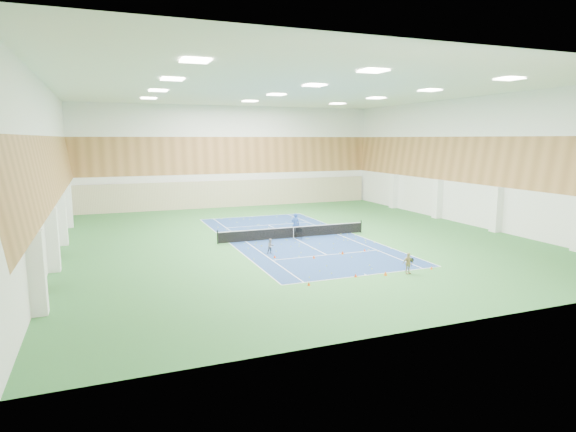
{
  "coord_description": "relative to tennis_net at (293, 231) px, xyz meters",
  "views": [
    {
      "loc": [
        -14.6,
        -36.35,
        8.18
      ],
      "look_at": [
        -0.76,
        -0.71,
        2.0
      ],
      "focal_mm": 30.0,
      "sensor_mm": 36.0,
      "label": 1
    }
  ],
  "objects": [
    {
      "name": "ground",
      "position": [
        0.0,
        0.0,
        -0.55
      ],
      "size": [
        40.0,
        40.0,
        0.0
      ],
      "primitive_type": "plane",
      "color": "#2E6B32",
      "rests_on": "ground"
    },
    {
      "name": "room_shell",
      "position": [
        0.0,
        0.0,
        5.45
      ],
      "size": [
        36.0,
        40.0,
        12.0
      ],
      "primitive_type": null,
      "color": "white",
      "rests_on": "ground"
    },
    {
      "name": "wood_cladding",
      "position": [
        0.0,
        0.0,
        7.45
      ],
      "size": [
        36.0,
        40.0,
        8.0
      ],
      "primitive_type": null,
      "color": "#A6703D",
      "rests_on": "room_shell"
    },
    {
      "name": "ceiling_light_grid",
      "position": [
        0.0,
        0.0,
        11.37
      ],
      "size": [
        21.4,
        25.4,
        0.06
      ],
      "primitive_type": null,
      "color": "white",
      "rests_on": "room_shell"
    },
    {
      "name": "court_surface",
      "position": [
        0.0,
        0.0,
        -0.55
      ],
      "size": [
        10.97,
        23.77,
        0.01
      ],
      "primitive_type": "cube",
      "color": "navy",
      "rests_on": "ground"
    },
    {
      "name": "tennis_balls_scatter",
      "position": [
        0.0,
        0.0,
        -0.5
      ],
      "size": [
        10.57,
        22.77,
        0.07
      ],
      "primitive_type": null,
      "color": "#CDE827",
      "rests_on": "ground"
    },
    {
      "name": "tennis_net",
      "position": [
        0.0,
        0.0,
        0.0
      ],
      "size": [
        12.8,
        0.1,
        1.1
      ],
      "primitive_type": null,
      "color": "black",
      "rests_on": "ground"
    },
    {
      "name": "back_curtain",
      "position": [
        0.0,
        19.75,
        1.05
      ],
      "size": [
        35.4,
        0.16,
        3.2
      ],
      "primitive_type": "cube",
      "color": "#C6B793",
      "rests_on": "ground"
    },
    {
      "name": "door_left_a",
      "position": [
        -17.92,
        -8.0,
        0.55
      ],
      "size": [
        0.08,
        1.8,
        2.2
      ],
      "primitive_type": "cube",
      "color": "#593319",
      "rests_on": "ground"
    },
    {
      "name": "door_left_b",
      "position": [
        -17.92,
        0.0,
        0.55
      ],
      "size": [
        0.08,
        1.8,
        2.2
      ],
      "primitive_type": "cube",
      "color": "#593319",
      "rests_on": "ground"
    },
    {
      "name": "coach",
      "position": [
        0.58,
        1.02,
        0.4
      ],
      "size": [
        0.8,
        0.65,
        1.89
      ],
      "primitive_type": "imported",
      "rotation": [
        0.0,
        0.0,
        2.82
      ],
      "color": "#21469A",
      "rests_on": "ground"
    },
    {
      "name": "child_court",
      "position": [
        -3.58,
        -4.53,
        -0.0
      ],
      "size": [
        0.57,
        0.47,
        1.09
      ],
      "primitive_type": "imported",
      "rotation": [
        0.0,
        0.0,
        0.11
      ],
      "color": "gray",
      "rests_on": "ground"
    },
    {
      "name": "child_apron",
      "position": [
        2.53,
        -12.47,
        0.11
      ],
      "size": [
        0.78,
        0.34,
        1.31
      ],
      "primitive_type": "imported",
      "rotation": [
        0.0,
        0.0,
        -0.03
      ],
      "color": "tan",
      "rests_on": "ground"
    },
    {
      "name": "ball_cart",
      "position": [
        0.22,
        -0.6,
        -0.08
      ],
      "size": [
        0.65,
        0.65,
        0.94
      ],
      "primitive_type": null,
      "rotation": [
        0.0,
        0.0,
        -0.23
      ],
      "color": "black",
      "rests_on": "ground"
    },
    {
      "name": "cone_svc_a",
      "position": [
        -3.73,
        -5.83,
        -0.44
      ],
      "size": [
        0.19,
        0.19,
        0.21
      ],
      "primitive_type": "cone",
      "color": "#FF420D",
      "rests_on": "ground"
    },
    {
      "name": "cone_svc_b",
      "position": [
        -1.26,
        -6.93,
        -0.43
      ],
      "size": [
        0.21,
        0.21,
        0.23
      ],
      "primitive_type": "cone",
      "color": "#DD470B",
      "rests_on": "ground"
    },
    {
      "name": "cone_svc_c",
      "position": [
        1.17,
        -6.54,
        -0.43
      ],
      "size": [
        0.22,
        0.22,
        0.24
      ],
      "primitive_type": "cone",
      "color": "#D63D0B",
      "rests_on": "ground"
    },
    {
      "name": "cone_svc_d",
      "position": [
        3.09,
        -6.32,
        -0.45
      ],
      "size": [
        0.18,
        0.18,
        0.2
      ],
      "primitive_type": "cone",
      "color": "red",
      "rests_on": "ground"
    },
    {
      "name": "cone_base_a",
      "position": [
        -4.07,
        -12.47,
        -0.45
      ],
      "size": [
        0.19,
        0.19,
        0.2
      ],
      "primitive_type": "cone",
      "color": "#EA4C0C",
      "rests_on": "ground"
    },
    {
      "name": "cone_base_b",
      "position": [
        -0.79,
        -11.94,
        -0.44
      ],
      "size": [
        0.19,
        0.19,
        0.21
      ],
      "primitive_type": "cone",
      "color": "#FC430D",
      "rests_on": "ground"
    },
    {
      "name": "cone_base_c",
      "position": [
        1.07,
        -12.29,
        -0.43
      ],
      "size": [
        0.23,
        0.23,
        0.25
      ],
      "primitive_type": "cone",
      "color": "orange",
      "rests_on": "ground"
    },
    {
      "name": "cone_base_d",
      "position": [
        4.54,
        -12.16,
        -0.45
      ],
      "size": [
        0.18,
        0.18,
        0.19
      ],
      "primitive_type": "cone",
      "color": "#EB500C",
      "rests_on": "ground"
    }
  ]
}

